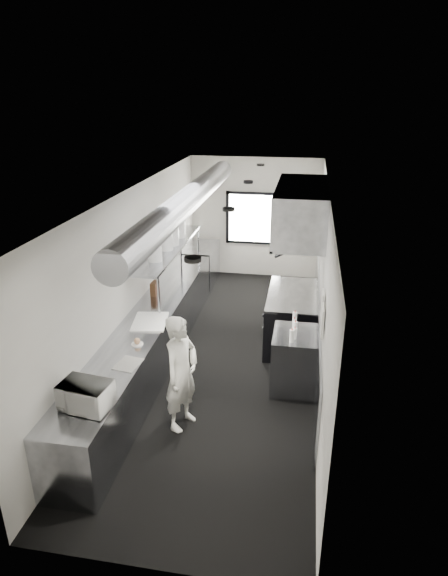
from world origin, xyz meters
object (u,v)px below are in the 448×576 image
at_px(plate_stack_d, 179,227).
at_px(range, 291,318).
at_px(cutting_board, 150,322).
at_px(knife_block, 155,288).
at_px(deli_tub_b, 77,390).
at_px(plate_stack_c, 172,236).
at_px(plate_stack_b, 166,241).
at_px(deli_tub_a, 85,384).
at_px(plate_stack_a, 155,253).
at_px(squeeze_bottle_c, 295,328).
at_px(squeeze_bottle_a, 292,336).
at_px(squeeze_bottle_b, 295,334).
at_px(bottle_station, 294,360).
at_px(far_work_table, 200,265).
at_px(small_plate, 137,344).
at_px(pass_shelf, 170,249).
at_px(squeeze_bottle_e, 295,318).
at_px(line_cook, 181,373).
at_px(microwave, 86,396).
at_px(exhaust_hood, 301,211).
at_px(prep_counter, 150,341).
at_px(squeeze_bottle_d, 294,324).

bearing_deg(plate_stack_d, range, -22.60).
distance_m(cutting_board, knife_block, 1.08).
xyz_separation_m(deli_tub_b, plate_stack_c, (0.14, 3.77, 0.79)).
bearing_deg(plate_stack_b, deli_tub_a, -91.22).
distance_m(plate_stack_a, squeeze_bottle_c, 2.63).
distance_m(cutting_board, plate_stack_a, 1.23).
relative_size(cutting_board, plate_stack_a, 2.43).
distance_m(deli_tub_a, deli_tub_b, 0.15).
bearing_deg(squeeze_bottle_c, squeeze_bottle_a, -98.60).
relative_size(deli_tub_b, knife_block, 0.58).
bearing_deg(range, squeeze_bottle_b, -86.43).
xyz_separation_m(plate_stack_b, squeeze_bottle_c, (2.35, -1.54, -0.72)).
bearing_deg(bottle_station, far_work_table, 120.53).
relative_size(cutting_board, plate_stack_c, 1.93).
relative_size(plate_stack_a, plate_stack_c, 0.79).
bearing_deg(deli_tub_a, small_plate, 76.45).
relative_size(deli_tub_a, deli_tub_b, 0.91).
distance_m(pass_shelf, small_plate, 2.50).
relative_size(far_work_table, squeeze_bottle_e, 6.06).
bearing_deg(far_work_table, small_plate, -88.33).
xyz_separation_m(cutting_board, squeeze_bottle_a, (2.16, -0.26, 0.09)).
xyz_separation_m(cutting_board, plate_stack_b, (-0.15, 1.53, 0.81)).
relative_size(bottle_station, line_cook, 0.56).
bearing_deg(plate_stack_c, squeeze_bottle_c, -38.32).
relative_size(range, squeeze_bottle_c, 8.14).
bearing_deg(microwave, plate_stack_b, 99.48).
relative_size(bottle_station, cutting_board, 1.35).
bearing_deg(range, exhaust_hood, -0.00).
bearing_deg(plate_stack_c, deli_tub_a, -91.59).
bearing_deg(cutting_board, exhaust_hood, 33.14).
relative_size(small_plate, squeeze_bottle_b, 0.99).
height_order(exhaust_hood, pass_shelf, exhaust_hood).
xyz_separation_m(prep_counter, pass_shelf, (-0.04, 1.50, 1.09)).
height_order(deli_tub_b, plate_stack_b, plate_stack_b).
relative_size(prep_counter, cutting_board, 9.01).
bearing_deg(pass_shelf, plate_stack_c, 84.54).
height_order(line_cook, deli_tub_a, line_cook).
relative_size(prep_counter, squeeze_bottle_a, 31.07).
distance_m(squeeze_bottle_c, squeeze_bottle_e, 0.33).
height_order(bottle_station, deli_tub_b, deli_tub_b).
relative_size(pass_shelf, plate_stack_a, 10.95).
bearing_deg(bottle_station, range, 94.57).
xyz_separation_m(bottle_station, knife_block, (-2.45, 1.04, 0.57)).
height_order(prep_counter, knife_block, knife_block).
xyz_separation_m(deli_tub_b, knife_block, (0.01, 3.00, 0.07)).
bearing_deg(squeeze_bottle_e, squeeze_bottle_c, -86.64).
distance_m(far_work_table, plate_stack_d, 2.05).
relative_size(pass_shelf, squeeze_bottle_d, 18.30).
height_order(microwave, deli_tub_a, microwave).
bearing_deg(squeeze_bottle_b, microwave, -137.84).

